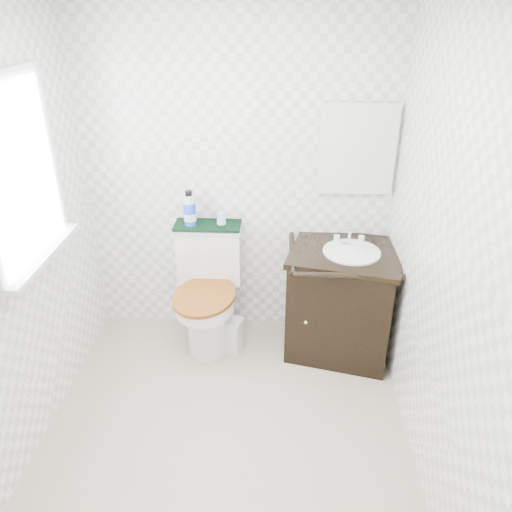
# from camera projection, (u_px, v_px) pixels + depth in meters

# --- Properties ---
(floor) EXTENTS (2.40, 2.40, 0.00)m
(floor) POSITION_uv_depth(u_px,v_px,m) (226.00, 435.00, 3.03)
(floor) COLOR #B0A68E
(floor) RESTS_ON ground
(wall_back) EXTENTS (2.40, 0.00, 2.40)m
(wall_back) POSITION_uv_depth(u_px,v_px,m) (238.00, 182.00, 3.54)
(wall_back) COLOR white
(wall_back) RESTS_ON ground
(wall_front) EXTENTS (2.40, 0.00, 2.40)m
(wall_front) POSITION_uv_depth(u_px,v_px,m) (170.00, 459.00, 1.41)
(wall_front) COLOR white
(wall_front) RESTS_ON ground
(wall_left) EXTENTS (0.00, 2.40, 2.40)m
(wall_left) POSITION_uv_depth(u_px,v_px,m) (3.00, 256.00, 2.52)
(wall_left) COLOR white
(wall_left) RESTS_ON ground
(wall_right) EXTENTS (0.00, 2.40, 2.40)m
(wall_right) POSITION_uv_depth(u_px,v_px,m) (443.00, 266.00, 2.43)
(wall_right) COLOR white
(wall_right) RESTS_ON ground
(window) EXTENTS (0.02, 0.70, 0.90)m
(window) POSITION_uv_depth(u_px,v_px,m) (17.00, 174.00, 2.58)
(window) COLOR white
(window) RESTS_ON wall_left
(mirror) EXTENTS (0.50, 0.02, 0.60)m
(mirror) POSITION_uv_depth(u_px,v_px,m) (357.00, 150.00, 3.37)
(mirror) COLOR silver
(mirror) RESTS_ON wall_back
(toilet) EXTENTS (0.50, 0.68, 0.90)m
(toilet) POSITION_uv_depth(u_px,v_px,m) (208.00, 296.00, 3.71)
(toilet) COLOR silver
(toilet) RESTS_ON floor
(vanity) EXTENTS (0.87, 0.79, 0.92)m
(vanity) POSITION_uv_depth(u_px,v_px,m) (342.00, 298.00, 3.60)
(vanity) COLOR black
(vanity) RESTS_ON floor
(trash_bin) EXTENTS (0.22, 0.19, 0.27)m
(trash_bin) POSITION_uv_depth(u_px,v_px,m) (230.00, 334.00, 3.71)
(trash_bin) COLOR silver
(trash_bin) RESTS_ON floor
(towel) EXTENTS (0.48, 0.22, 0.02)m
(towel) POSITION_uv_depth(u_px,v_px,m) (208.00, 225.00, 3.59)
(towel) COLOR black
(towel) RESTS_ON toilet
(mouthwash_bottle) EXTENTS (0.09, 0.09, 0.25)m
(mouthwash_bottle) POSITION_uv_depth(u_px,v_px,m) (190.00, 209.00, 3.53)
(mouthwash_bottle) COLOR blue
(mouthwash_bottle) RESTS_ON towel
(cup) EXTENTS (0.07, 0.07, 0.08)m
(cup) POSITION_uv_depth(u_px,v_px,m) (221.00, 218.00, 3.57)
(cup) COLOR #97D3F7
(cup) RESTS_ON towel
(soap_bar) EXTENTS (0.07, 0.05, 0.02)m
(soap_bar) POSITION_uv_depth(u_px,v_px,m) (345.00, 243.00, 3.50)
(soap_bar) COLOR #1B8278
(soap_bar) RESTS_ON vanity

